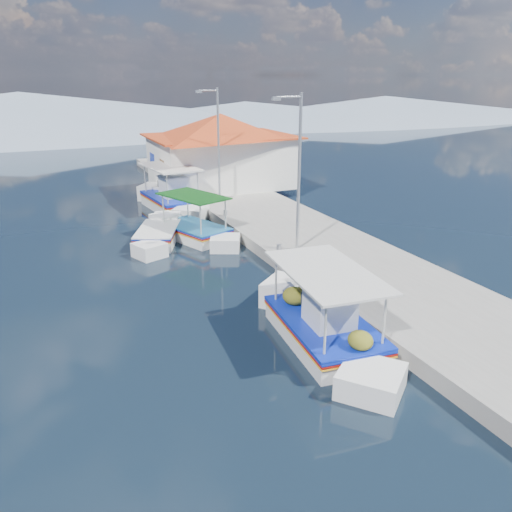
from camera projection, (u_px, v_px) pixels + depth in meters
name	position (u px, v px, depth m)	size (l,w,h in m)	color
ground	(204.00, 299.00, 17.04)	(160.00, 160.00, 0.00)	black
quay	(281.00, 226.00, 24.37)	(5.00, 44.00, 0.50)	gray
bollards	(247.00, 227.00, 22.79)	(0.20, 17.20, 0.30)	#A5A8AD
main_caique	(322.00, 326.00, 14.20)	(2.52, 7.20, 2.38)	white
caique_green_canopy	(195.00, 231.00, 23.21)	(3.16, 5.66, 2.26)	white
caique_blue_hull	(157.00, 236.00, 22.74)	(3.06, 5.08, 0.99)	white
caique_far	(172.00, 200.00, 28.33)	(2.77, 7.55, 2.66)	white
harbor_building	(221.00, 149.00, 31.38)	(10.49, 10.49, 4.40)	white
lamp_post_near	(297.00, 166.00, 19.18)	(1.21, 0.14, 6.00)	#A5A8AD
lamp_post_far	(217.00, 140.00, 26.93)	(1.21, 0.14, 6.00)	#A5A8AD
mountain_ridge	(117.00, 116.00, 67.07)	(171.40, 96.00, 5.50)	gray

